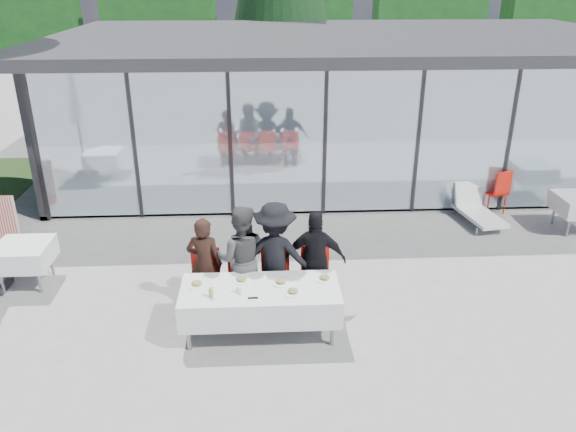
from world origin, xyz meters
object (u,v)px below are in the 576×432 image
object	(u,v)px
diner_chair_a	(206,276)
folded_eyeglasses	(253,298)
dining_table	(260,301)
diner_c	(275,256)
diner_chair_b	(242,275)
plate_d	(325,278)
diner_a	(205,264)
juice_bottle	(211,293)
spare_table_left	(24,255)
plate_b	(241,279)
plate_a	(197,284)
spare_chair_b	(498,189)
diner_chair_c	(276,275)
diner_chair_d	(315,273)
plate_extra	(293,292)
diner_b	(241,258)
lounger	(476,209)
diner_d	(316,259)
plate_c	(281,282)

from	to	relation	value
diner_chair_a	folded_eyeglasses	size ratio (longest dim) A/B	6.96
dining_table	diner_c	bearing A→B (deg)	71.88
diner_chair_b	plate_d	xyz separation A→B (m)	(1.22, -0.56, 0.24)
diner_a	juice_bottle	size ratio (longest dim) A/B	10.29
diner_c	plate_d	size ratio (longest dim) A/B	6.71
juice_bottle	folded_eyeglasses	xyz separation A→B (m)	(0.57, -0.05, -0.07)
spare_table_left	plate_b	bearing A→B (deg)	-20.99
plate_a	spare_chair_b	bearing A→B (deg)	34.04
diner_chair_b	diner_chair_c	xyz separation A→B (m)	(0.52, 0.00, 0.00)
diner_chair_a	diner_chair_d	size ratio (longest dim) A/B	1.00
juice_bottle	spare_table_left	size ratio (longest dim) A/B	0.17
diner_chair_d	plate_d	world-z (taller)	diner_chair_d
diner_chair_d	spare_chair_b	size ratio (longest dim) A/B	1.00
plate_extra	folded_eyeglasses	world-z (taller)	plate_extra
diner_b	plate_extra	world-z (taller)	diner_b
diner_chair_c	spare_table_left	xyz separation A→B (m)	(-4.14, 0.86, 0.02)
diner_b	diner_a	bearing A→B (deg)	4.06
dining_table	lounger	distance (m)	5.97
diner_chair_c	plate_b	size ratio (longest dim) A/B	3.76
diner_d	plate_a	size ratio (longest dim) A/B	6.10
diner_a	diner_chair_d	size ratio (longest dim) A/B	1.56
plate_d	juice_bottle	xyz separation A→B (m)	(-1.61, -0.40, 0.05)
dining_table	folded_eyeglasses	xyz separation A→B (m)	(-0.10, -0.27, 0.22)
diner_a	lounger	xyz separation A→B (m)	(5.42, 3.09, -0.50)
diner_c	diner_chair_b	bearing A→B (deg)	9.01
diner_chair_b	plate_d	distance (m)	1.36
plate_b	spare_table_left	xyz separation A→B (m)	(-3.63, 1.39, -0.22)
diner_chair_a	diner_chair_d	bearing A→B (deg)	0.00
diner_b	folded_eyeglasses	world-z (taller)	diner_b
diner_b	diner_c	size ratio (longest dim) A/B	0.98
plate_d	folded_eyeglasses	bearing A→B (deg)	-156.22
dining_table	diner_a	size ratio (longest dim) A/B	1.48
plate_a	plate_b	size ratio (longest dim) A/B	1.00
diner_chair_b	plate_a	xyz separation A→B (m)	(-0.62, -0.63, 0.24)
diner_chair_a	lounger	bearing A→B (deg)	29.58
plate_b	juice_bottle	xyz separation A→B (m)	(-0.40, -0.43, 0.05)
diner_a	spare_chair_b	size ratio (longest dim) A/B	1.56
diner_chair_a	plate_d	size ratio (longest dim) A/B	3.76
plate_a	plate_b	xyz separation A→B (m)	(0.63, 0.09, 0.00)
diner_chair_b	plate_b	size ratio (longest dim) A/B	3.76
diner_chair_a	diner_chair_d	world-z (taller)	same
diner_chair_c	diner_chair_d	xyz separation A→B (m)	(0.62, 0.00, 0.00)
diner_chair_a	juice_bottle	xyz separation A→B (m)	(0.17, -0.97, 0.29)
juice_bottle	lounger	size ratio (longest dim) A/B	0.10
diner_chair_d	juice_bottle	bearing A→B (deg)	-147.77
plate_d	folded_eyeglasses	xyz separation A→B (m)	(-1.04, -0.46, -0.02)
dining_table	plate_extra	distance (m)	0.54
plate_a	juice_bottle	distance (m)	0.41
diner_chair_b	plate_c	distance (m)	0.89
diner_chair_a	folded_eyeglasses	bearing A→B (deg)	-54.12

